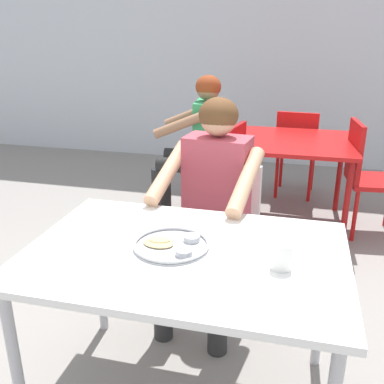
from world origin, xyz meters
The scene contains 11 objects.
back_wall centered at (0.00, 3.87, 1.70)m, with size 12.00×0.12×3.40m, color silver.
table_foreground centered at (0.01, 0.03, 0.66)m, with size 1.24×0.84×0.73m.
thali_tray centered at (-0.05, 0.05, 0.74)m, with size 0.30×0.30×0.03m.
drinking_cup centered at (0.38, -0.01, 0.78)m, with size 0.08×0.08×0.10m.
chair_foreground centered at (0.00, 0.90, 0.47)m, with size 0.47×0.43×0.81m.
diner_foreground centered at (-0.02, 0.69, 0.72)m, with size 0.54×0.59×1.22m.
table_background_red centered at (0.37, 2.04, 0.64)m, with size 0.93×0.90×0.72m.
chair_red_left centered at (-0.20, 2.01, 0.49)m, with size 0.49×0.49×0.82m.
chair_red_right centered at (0.93, 2.00, 0.51)m, with size 0.46×0.45×0.89m.
chair_red_far centered at (0.39, 2.70, 0.50)m, with size 0.42×0.45×0.84m.
patron_background centered at (-0.42, 2.04, 0.72)m, with size 0.57×0.52×1.20m.
Camera 1 is at (0.40, -1.42, 1.54)m, focal length 40.94 mm.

